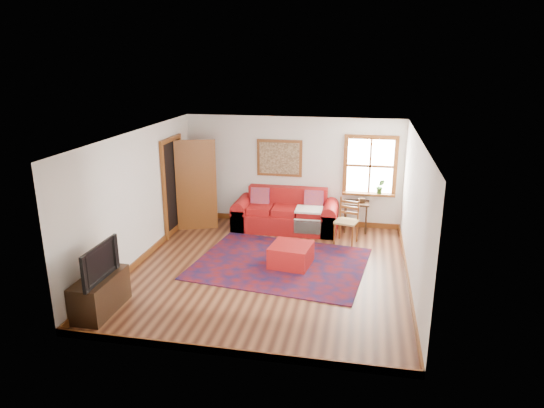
% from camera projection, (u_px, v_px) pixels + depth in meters
% --- Properties ---
extents(ground, '(5.50, 5.50, 0.00)m').
position_uv_depth(ground, '(269.00, 270.00, 8.95)').
color(ground, '#411E11').
rests_on(ground, ground).
extents(room_envelope, '(5.04, 5.54, 2.52)m').
position_uv_depth(room_envelope, '(269.00, 183.00, 8.49)').
color(room_envelope, silver).
rests_on(room_envelope, ground).
extents(window, '(1.18, 0.20, 1.38)m').
position_uv_depth(window, '(371.00, 172.00, 10.78)').
color(window, white).
rests_on(window, ground).
extents(doorway, '(0.89, 1.08, 2.14)m').
position_uv_depth(doorway, '(187.00, 184.00, 10.72)').
color(doorway, black).
rests_on(doorway, ground).
extents(framed_artwork, '(1.05, 0.07, 0.85)m').
position_uv_depth(framed_artwork, '(279.00, 158.00, 11.10)').
color(framed_artwork, brown).
rests_on(framed_artwork, ground).
extents(persian_rug, '(3.42, 2.88, 0.02)m').
position_uv_depth(persian_rug, '(280.00, 263.00, 9.22)').
color(persian_rug, '#5F0D0E').
rests_on(persian_rug, ground).
extents(red_leather_sofa, '(2.34, 0.97, 0.91)m').
position_uv_depth(red_leather_sofa, '(286.00, 216.00, 11.03)').
color(red_leather_sofa, '#A01414').
rests_on(red_leather_sofa, ground).
extents(red_ottoman, '(0.82, 0.82, 0.41)m').
position_uv_depth(red_ottoman, '(291.00, 255.00, 9.10)').
color(red_ottoman, '#A01414').
rests_on(red_ottoman, ground).
extents(side_table, '(0.56, 0.42, 0.68)m').
position_uv_depth(side_table, '(356.00, 207.00, 10.81)').
color(side_table, '#331F11').
rests_on(side_table, ground).
extents(ladder_back_chair, '(0.53, 0.52, 0.95)m').
position_uv_depth(ladder_back_chair, '(347.00, 219.00, 10.16)').
color(ladder_back_chair, tan).
rests_on(ladder_back_chair, ground).
extents(media_cabinet, '(0.47, 1.05, 0.58)m').
position_uv_depth(media_cabinet, '(100.00, 294.00, 7.44)').
color(media_cabinet, '#331F11').
rests_on(media_cabinet, ground).
extents(television, '(0.13, 0.97, 0.56)m').
position_uv_depth(television, '(95.00, 262.00, 7.20)').
color(television, black).
rests_on(television, media_cabinet).
extents(candle_hurricane, '(0.12, 0.12, 0.18)m').
position_uv_depth(candle_hurricane, '(115.00, 261.00, 7.72)').
color(candle_hurricane, silver).
rests_on(candle_hurricane, media_cabinet).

